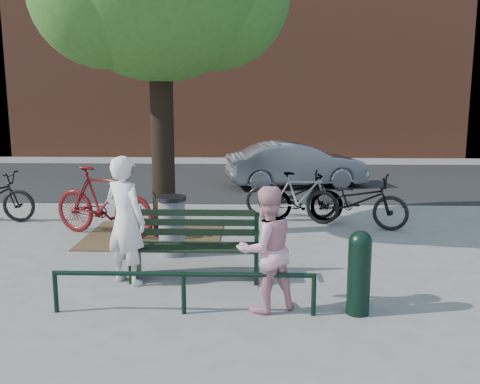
{
  "coord_description": "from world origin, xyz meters",
  "views": [
    {
      "loc": [
        0.84,
        -7.03,
        2.53
      ],
      "look_at": [
        0.58,
        1.0,
        1.04
      ],
      "focal_mm": 40.0,
      "sensor_mm": 36.0,
      "label": 1
    }
  ],
  "objects_px": {
    "person_left": "(125,221)",
    "litter_bin": "(172,225)",
    "person_right": "(266,249)",
    "bollard": "(359,270)",
    "park_bench": "(196,243)",
    "bicycle_c": "(291,194)",
    "parked_car": "(296,165)"
  },
  "relations": [
    {
      "from": "person_left",
      "to": "litter_bin",
      "type": "bearing_deg",
      "value": -77.42
    },
    {
      "from": "person_right",
      "to": "bollard",
      "type": "bearing_deg",
      "value": 148.36
    },
    {
      "from": "park_bench",
      "to": "bicycle_c",
      "type": "distance_m",
      "value": 3.97
    },
    {
      "from": "park_bench",
      "to": "bollard",
      "type": "relative_size",
      "value": 1.75
    },
    {
      "from": "parked_car",
      "to": "park_bench",
      "type": "bearing_deg",
      "value": 153.25
    },
    {
      "from": "person_left",
      "to": "bicycle_c",
      "type": "xyz_separation_m",
      "value": [
        2.45,
        3.94,
        -0.37
      ]
    },
    {
      "from": "person_left",
      "to": "bollard",
      "type": "bearing_deg",
      "value": -167.63
    },
    {
      "from": "person_right",
      "to": "person_left",
      "type": "bearing_deg",
      "value": -51.97
    },
    {
      "from": "litter_bin",
      "to": "person_left",
      "type": "bearing_deg",
      "value": -107.46
    },
    {
      "from": "bicycle_c",
      "to": "park_bench",
      "type": "bearing_deg",
      "value": 165.26
    },
    {
      "from": "bollard",
      "to": "litter_bin",
      "type": "distance_m",
      "value": 3.36
    },
    {
      "from": "litter_bin",
      "to": "person_right",
      "type": "bearing_deg",
      "value": -56.09
    },
    {
      "from": "person_right",
      "to": "parked_car",
      "type": "bearing_deg",
      "value": -123.81
    },
    {
      "from": "park_bench",
      "to": "bollard",
      "type": "distance_m",
      "value": 2.36
    },
    {
      "from": "park_bench",
      "to": "person_right",
      "type": "relative_size",
      "value": 1.17
    },
    {
      "from": "bicycle_c",
      "to": "person_left",
      "type": "bearing_deg",
      "value": 156.32
    },
    {
      "from": "bollard",
      "to": "person_right",
      "type": "bearing_deg",
      "value": 175.67
    },
    {
      "from": "bollard",
      "to": "parked_car",
      "type": "xyz_separation_m",
      "value": [
        -0.11,
        8.47,
        0.08
      ]
    },
    {
      "from": "parked_car",
      "to": "person_right",
      "type": "bearing_deg",
      "value": 161.46
    },
    {
      "from": "park_bench",
      "to": "person_left",
      "type": "distance_m",
      "value": 1.02
    },
    {
      "from": "person_right",
      "to": "parked_car",
      "type": "xyz_separation_m",
      "value": [
        0.96,
        8.39,
        -0.13
      ]
    },
    {
      "from": "person_left",
      "to": "bicycle_c",
      "type": "relative_size",
      "value": 0.93
    },
    {
      "from": "park_bench",
      "to": "person_right",
      "type": "height_order",
      "value": "person_right"
    },
    {
      "from": "person_left",
      "to": "person_right",
      "type": "xyz_separation_m",
      "value": [
        1.85,
        -0.85,
        -0.12
      ]
    },
    {
      "from": "park_bench",
      "to": "person_right",
      "type": "distance_m",
      "value": 1.5
    },
    {
      "from": "bollard",
      "to": "park_bench",
      "type": "bearing_deg",
      "value": 149.09
    },
    {
      "from": "park_bench",
      "to": "parked_car",
      "type": "relative_size",
      "value": 0.47
    },
    {
      "from": "park_bench",
      "to": "litter_bin",
      "type": "relative_size",
      "value": 1.85
    },
    {
      "from": "park_bench",
      "to": "bicycle_c",
      "type": "xyz_separation_m",
      "value": [
        1.55,
        3.66,
        0.01
      ]
    },
    {
      "from": "park_bench",
      "to": "parked_car",
      "type": "xyz_separation_m",
      "value": [
        1.91,
        7.26,
        0.14
      ]
    },
    {
      "from": "person_left",
      "to": "bollard",
      "type": "height_order",
      "value": "person_left"
    },
    {
      "from": "park_bench",
      "to": "person_left",
      "type": "relative_size",
      "value": 1.01
    }
  ]
}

